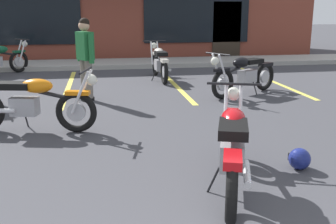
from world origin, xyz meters
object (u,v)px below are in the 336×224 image
object	(u,v)px
motorcycle_silver_naked	(160,62)
motorcycle_blue_standard	(31,102)
helmet_on_pavement	(299,159)
motorcycle_foreground_classic	(232,146)
person_in_shorts_foreground	(85,54)
motorcycle_orange_scrambler	(244,74)

from	to	relation	value
motorcycle_silver_naked	motorcycle_blue_standard	bearing A→B (deg)	-121.23
motorcycle_blue_standard	helmet_on_pavement	bearing A→B (deg)	-32.26
motorcycle_foreground_classic	helmet_on_pavement	xyz separation A→B (m)	(0.95, 0.33, -0.33)
helmet_on_pavement	person_in_shorts_foreground	bearing A→B (deg)	121.18
motorcycle_orange_scrambler	motorcycle_foreground_classic	bearing A→B (deg)	-111.38
motorcycle_foreground_classic	motorcycle_blue_standard	world-z (taller)	same
motorcycle_silver_naked	motorcycle_orange_scrambler	distance (m)	2.73
helmet_on_pavement	motorcycle_foreground_classic	bearing A→B (deg)	-160.69
motorcycle_orange_scrambler	motorcycle_silver_naked	bearing A→B (deg)	124.51
person_in_shorts_foreground	motorcycle_silver_naked	bearing A→B (deg)	50.17
motorcycle_foreground_classic	person_in_shorts_foreground	bearing A→B (deg)	109.44
motorcycle_orange_scrambler	person_in_shorts_foreground	xyz separation A→B (m)	(-3.40, 0.03, 0.49)
motorcycle_orange_scrambler	helmet_on_pavement	size ratio (longest dim) A/B	7.20
motorcycle_blue_standard	person_in_shorts_foreground	world-z (taller)	person_in_shorts_foreground
motorcycle_foreground_classic	motorcycle_blue_standard	distance (m)	3.43
motorcycle_silver_naked	motorcycle_blue_standard	xyz separation A→B (m)	(-2.64, -4.35, 0.00)
motorcycle_blue_standard	person_in_shorts_foreground	distance (m)	2.32
motorcycle_silver_naked	helmet_on_pavement	size ratio (longest dim) A/B	8.10
motorcycle_foreground_classic	motorcycle_blue_standard	bearing A→B (deg)	134.41
motorcycle_silver_naked	motorcycle_orange_scrambler	size ratio (longest dim) A/B	1.12
motorcycle_blue_standard	motorcycle_orange_scrambler	world-z (taller)	same
motorcycle_silver_naked	helmet_on_pavement	distance (m)	6.51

